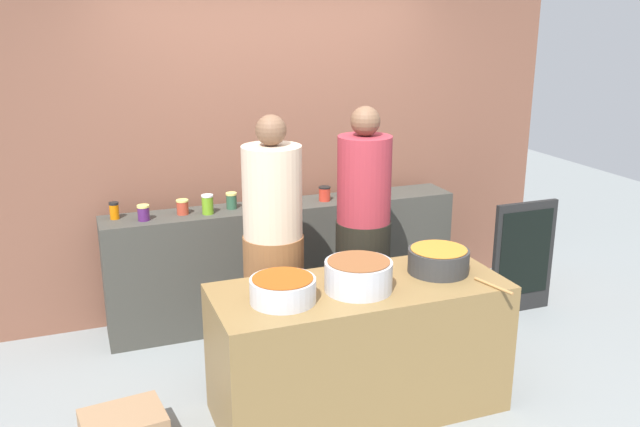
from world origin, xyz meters
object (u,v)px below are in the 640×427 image
preserve_jar_8 (342,189)px  chalkboard_sign (523,257)px  wooden_spoon (494,286)px  preserve_jar_7 (325,194)px  preserve_jar_10 (383,187)px  preserve_jar_5 (257,199)px  preserve_jar_6 (277,195)px  preserve_jar_0 (114,211)px  preserve_jar_1 (143,213)px  preserve_jar_9 (371,190)px  cook_in_cap (363,245)px  preserve_jar_2 (183,207)px  preserve_jar_3 (208,204)px  cook_with_tongs (274,261)px  cooking_pot_right (438,260)px  cooking_pot_left (283,290)px  preserve_jar_4 (231,201)px  cooking_pot_center (358,276)px

preserve_jar_8 → chalkboard_sign: bearing=-26.2°
chalkboard_sign → wooden_spoon: bearing=-133.8°
preserve_jar_7 → preserve_jar_10: 0.48m
preserve_jar_5 → preserve_jar_6: 0.17m
preserve_jar_0 → wooden_spoon: (1.93, -1.75, -0.16)m
preserve_jar_0 → preserve_jar_1: (0.19, -0.11, -0.01)m
preserve_jar_9 → wooden_spoon: size_ratio=0.40×
preserve_jar_5 → cook_in_cap: (0.55, -0.69, -0.20)m
chalkboard_sign → preserve_jar_2: bearing=167.1°
chalkboard_sign → preserve_jar_10: bearing=152.0°
preserve_jar_3 → cook_with_tongs: bearing=-69.9°
preserve_jar_6 → preserve_jar_5: bearing=-163.3°
preserve_jar_5 → preserve_jar_7: size_ratio=1.24×
preserve_jar_1 → chalkboard_sign: preserve_jar_1 is taller
preserve_jar_6 → cooking_pot_right: bearing=-67.4°
preserve_jar_0 → preserve_jar_9: (1.92, -0.10, -0.00)m
preserve_jar_8 → cooking_pot_right: (0.04, -1.42, -0.10)m
cooking_pot_left → preserve_jar_9: bearing=50.3°
cooking_pot_right → chalkboard_sign: bearing=32.5°
chalkboard_sign → preserve_jar_7: bearing=159.1°
preserve_jar_1 → preserve_jar_7: (1.36, 0.03, 0.00)m
preserve_jar_9 → cook_with_tongs: (-1.02, -0.73, -0.20)m
preserve_jar_2 → preserve_jar_6: preserve_jar_6 is taller
preserve_jar_2 → preserve_jar_7: (1.08, -0.02, 0.00)m
preserve_jar_4 → cooking_pot_left: bearing=-93.0°
preserve_jar_9 → cooking_pot_left: 1.84m
cook_with_tongs → chalkboard_sign: size_ratio=1.90×
preserve_jar_3 → preserve_jar_6: 0.54m
cooking_pot_left → cook_in_cap: 1.10m
preserve_jar_5 → cook_in_cap: 0.90m
preserve_jar_9 → wooden_spoon: 1.66m
preserve_jar_0 → preserve_jar_9: preserve_jar_0 is taller
preserve_jar_2 → preserve_jar_4: (0.36, 0.02, 0.01)m
preserve_jar_2 → preserve_jar_5: preserve_jar_5 is taller
wooden_spoon → preserve_jar_7: bearing=103.0°
cooking_pot_right → cook_with_tongs: 1.04m
preserve_jar_2 → preserve_jar_8: size_ratio=0.98×
preserve_jar_8 → preserve_jar_0: bearing=179.9°
preserve_jar_3 → cooking_pot_left: (0.11, -1.40, -0.12)m
preserve_jar_4 → cook_in_cap: cook_in_cap is taller
preserve_jar_0 → wooden_spoon: size_ratio=0.43×
preserve_jar_0 → cooking_pot_center: 1.93m
preserve_jar_5 → chalkboard_sign: preserve_jar_5 is taller
cooking_pot_center → wooden_spoon: (0.74, -0.24, -0.08)m
preserve_jar_10 → preserve_jar_4: bearing=176.4°
preserve_jar_9 → cook_in_cap: bearing=-118.6°
cooking_pot_right → wooden_spoon: cooking_pot_right is taller
preserve_jar_4 → preserve_jar_7: 0.72m
preserve_jar_3 → preserve_jar_6: bearing=8.1°
chalkboard_sign → preserve_jar_9: bearing=153.8°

